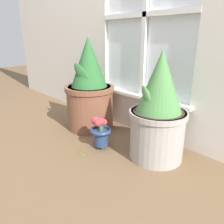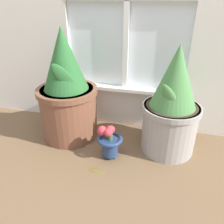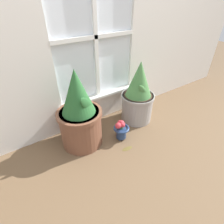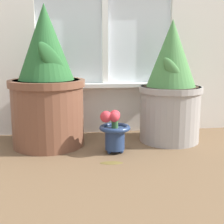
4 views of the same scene
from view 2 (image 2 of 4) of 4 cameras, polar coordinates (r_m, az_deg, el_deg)
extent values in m
plane|color=brown|center=(1.35, -1.85, -14.54)|extent=(10.00, 10.00, 0.00)
cube|color=silver|center=(1.73, 3.27, 1.95)|extent=(0.84, 0.05, 0.32)
cube|color=white|center=(1.63, 3.10, 5.94)|extent=(0.90, 0.06, 0.02)
cylinder|color=brown|center=(1.58, -11.14, -0.10)|extent=(0.39, 0.39, 0.37)
cylinder|color=brown|center=(1.51, -11.70, 5.44)|extent=(0.41, 0.41, 0.04)
cylinder|color=#38281E|center=(1.51, -11.75, 5.91)|extent=(0.36, 0.36, 0.01)
cone|color=#28602D|center=(1.45, -12.53, 13.39)|extent=(0.30, 0.30, 0.40)
ellipsoid|color=#28602D|center=(1.38, -12.15, 8.42)|extent=(0.20, 0.11, 0.24)
cylinder|color=#9E9993|center=(1.46, 14.60, -4.05)|extent=(0.34, 0.34, 0.32)
cylinder|color=#9E9993|center=(1.39, 15.30, 1.01)|extent=(0.36, 0.36, 0.03)
cylinder|color=#38281E|center=(1.39, 15.36, 1.42)|extent=(0.31, 0.31, 0.01)
cone|color=#477F42|center=(1.32, 16.39, 8.87)|extent=(0.28, 0.28, 0.37)
ellipsoid|color=#477F42|center=(1.26, 14.97, 3.73)|extent=(0.15, 0.06, 0.17)
sphere|color=navy|center=(1.46, -0.12, -10.24)|extent=(0.02, 0.02, 0.02)
sphere|color=navy|center=(1.42, -1.97, -11.37)|extent=(0.02, 0.02, 0.02)
sphere|color=navy|center=(1.41, 0.60, -11.79)|extent=(0.02, 0.02, 0.02)
cylinder|color=navy|center=(1.39, -0.50, -9.04)|extent=(0.10, 0.10, 0.11)
torus|color=navy|center=(1.36, -0.51, -7.12)|extent=(0.16, 0.16, 0.02)
cylinder|color=#386633|center=(1.34, -0.52, -6.02)|extent=(0.03, 0.03, 0.06)
sphere|color=#C6333D|center=(1.32, -0.53, -4.76)|extent=(0.06, 0.06, 0.06)
sphere|color=#C6333D|center=(1.35, -0.24, -4.59)|extent=(0.05, 0.05, 0.05)
sphere|color=#C6333D|center=(1.33, -2.60, -4.85)|extent=(0.06, 0.06, 0.06)
sphere|color=#C6333D|center=(1.31, -1.04, -5.41)|extent=(0.05, 0.05, 0.05)
ellipsoid|color=brown|center=(1.33, -3.88, -15.02)|extent=(0.11, 0.05, 0.01)
camera|label=1|loc=(0.82, 87.13, -10.36)|focal=35.00mm
camera|label=3|loc=(1.16, -84.39, 22.53)|focal=28.00mm
camera|label=4|loc=(0.78, -99.75, -38.49)|focal=50.00mm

